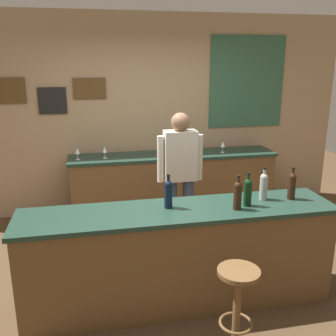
{
  "coord_description": "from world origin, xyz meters",
  "views": [
    {
      "loc": [
        -0.72,
        -3.4,
        2.17
      ],
      "look_at": [
        0.07,
        0.45,
        1.05
      ],
      "focal_mm": 40.82,
      "sensor_mm": 36.0,
      "label": 1
    }
  ],
  "objects_px": {
    "wine_bottle_e": "(292,185)",
    "wine_glass_c": "(197,146)",
    "bartender": "(180,173)",
    "wine_bottle_d": "(264,185)",
    "wine_bottle_a": "(168,193)",
    "wine_glass_a": "(77,151)",
    "wine_glass_d": "(223,145)",
    "bar_stool": "(237,296)",
    "wine_bottle_b": "(238,194)",
    "wine_bottle_c": "(248,191)",
    "wine_glass_b": "(105,150)"
  },
  "relations": [
    {
      "from": "bar_stool",
      "to": "wine_bottle_b",
      "type": "distance_m",
      "value": 0.85
    },
    {
      "from": "wine_bottle_b",
      "to": "wine_bottle_d",
      "type": "distance_m",
      "value": 0.37
    },
    {
      "from": "wine_glass_a",
      "to": "wine_glass_d",
      "type": "bearing_deg",
      "value": 0.0
    },
    {
      "from": "bar_stool",
      "to": "wine_bottle_e",
      "type": "relative_size",
      "value": 2.22
    },
    {
      "from": "bartender",
      "to": "bar_stool",
      "type": "height_order",
      "value": "bartender"
    },
    {
      "from": "wine_glass_d",
      "to": "wine_glass_c",
      "type": "bearing_deg",
      "value": 178.93
    },
    {
      "from": "bar_stool",
      "to": "wine_glass_d",
      "type": "relative_size",
      "value": 4.39
    },
    {
      "from": "bar_stool",
      "to": "wine_glass_a",
      "type": "bearing_deg",
      "value": 114.16
    },
    {
      "from": "wine_bottle_b",
      "to": "wine_glass_b",
      "type": "xyz_separation_m",
      "value": [
        -1.04,
        2.1,
        -0.05
      ]
    },
    {
      "from": "bar_stool",
      "to": "wine_glass_c",
      "type": "height_order",
      "value": "wine_glass_c"
    },
    {
      "from": "wine_bottle_a",
      "to": "wine_glass_c",
      "type": "xyz_separation_m",
      "value": [
        0.82,
        1.96,
        -0.05
      ]
    },
    {
      "from": "wine_bottle_b",
      "to": "wine_glass_b",
      "type": "bearing_deg",
      "value": 116.3
    },
    {
      "from": "wine_bottle_c",
      "to": "wine_glass_b",
      "type": "distance_m",
      "value": 2.35
    },
    {
      "from": "wine_glass_a",
      "to": "wine_glass_b",
      "type": "distance_m",
      "value": 0.35
    },
    {
      "from": "bar_stool",
      "to": "wine_glass_d",
      "type": "height_order",
      "value": "wine_glass_d"
    },
    {
      "from": "wine_bottle_e",
      "to": "wine_glass_b",
      "type": "bearing_deg",
      "value": 129.58
    },
    {
      "from": "wine_bottle_a",
      "to": "bar_stool",
      "type": "bearing_deg",
      "value": -62.08
    },
    {
      "from": "wine_bottle_b",
      "to": "wine_glass_a",
      "type": "distance_m",
      "value": 2.52
    },
    {
      "from": "bar_stool",
      "to": "wine_bottle_e",
      "type": "xyz_separation_m",
      "value": [
        0.78,
        0.71,
        0.6
      ]
    },
    {
      "from": "wine_bottle_a",
      "to": "wine_bottle_e",
      "type": "height_order",
      "value": "same"
    },
    {
      "from": "wine_bottle_b",
      "to": "wine_glass_d",
      "type": "bearing_deg",
      "value": 73.77
    },
    {
      "from": "wine_bottle_b",
      "to": "wine_bottle_e",
      "type": "bearing_deg",
      "value": 13.25
    },
    {
      "from": "wine_bottle_a",
      "to": "wine_bottle_c",
      "type": "relative_size",
      "value": 1.0
    },
    {
      "from": "wine_bottle_a",
      "to": "wine_bottle_b",
      "type": "bearing_deg",
      "value": -14.84
    },
    {
      "from": "bar_stool",
      "to": "wine_bottle_d",
      "type": "xyz_separation_m",
      "value": [
        0.52,
        0.75,
        0.6
      ]
    },
    {
      "from": "wine_glass_d",
      "to": "wine_bottle_d",
      "type": "bearing_deg",
      "value": -98.48
    },
    {
      "from": "bartender",
      "to": "wine_bottle_e",
      "type": "distance_m",
      "value": 1.28
    },
    {
      "from": "wine_bottle_e",
      "to": "wine_glass_c",
      "type": "distance_m",
      "value": 2.0
    },
    {
      "from": "wine_bottle_a",
      "to": "wine_bottle_c",
      "type": "height_order",
      "value": "same"
    },
    {
      "from": "wine_glass_b",
      "to": "wine_bottle_e",
      "type": "bearing_deg",
      "value": -50.42
    },
    {
      "from": "bartender",
      "to": "bar_stool",
      "type": "bearing_deg",
      "value": -88.26
    },
    {
      "from": "wine_bottle_c",
      "to": "wine_bottle_d",
      "type": "bearing_deg",
      "value": 30.23
    },
    {
      "from": "wine_bottle_d",
      "to": "wine_glass_b",
      "type": "distance_m",
      "value": 2.36
    },
    {
      "from": "wine_bottle_e",
      "to": "wine_glass_c",
      "type": "bearing_deg",
      "value": 99.84
    },
    {
      "from": "wine_bottle_d",
      "to": "wine_glass_b",
      "type": "bearing_deg",
      "value": 125.36
    },
    {
      "from": "bartender",
      "to": "wine_glass_b",
      "type": "xyz_separation_m",
      "value": [
        -0.79,
        1.0,
        0.07
      ]
    },
    {
      "from": "wine_glass_b",
      "to": "wine_glass_c",
      "type": "xyz_separation_m",
      "value": [
        1.28,
        0.01,
        0.0
      ]
    },
    {
      "from": "wine_bottle_a",
      "to": "wine_glass_c",
      "type": "bearing_deg",
      "value": 67.28
    },
    {
      "from": "bar_stool",
      "to": "wine_bottle_e",
      "type": "bearing_deg",
      "value": 42.13
    },
    {
      "from": "wine_bottle_e",
      "to": "wine_bottle_c",
      "type": "bearing_deg",
      "value": -170.51
    },
    {
      "from": "bar_stool",
      "to": "wine_glass_b",
      "type": "distance_m",
      "value": 2.86
    },
    {
      "from": "bartender",
      "to": "wine_bottle_d",
      "type": "relative_size",
      "value": 5.29
    },
    {
      "from": "wine_glass_c",
      "to": "wine_glass_d",
      "type": "relative_size",
      "value": 1.0
    },
    {
      "from": "bartender",
      "to": "wine_bottle_a",
      "type": "xyz_separation_m",
      "value": [
        -0.33,
        -0.95,
        0.12
      ]
    },
    {
      "from": "wine_bottle_a",
      "to": "wine_glass_a",
      "type": "distance_m",
      "value": 2.12
    },
    {
      "from": "wine_glass_b",
      "to": "wine_glass_c",
      "type": "relative_size",
      "value": 1.0
    },
    {
      "from": "wine_bottle_a",
      "to": "wine_bottle_d",
      "type": "bearing_deg",
      "value": 1.75
    },
    {
      "from": "wine_bottle_e",
      "to": "wine_glass_d",
      "type": "xyz_separation_m",
      "value": [
        0.03,
        1.97,
        -0.05
      ]
    },
    {
      "from": "wine_bottle_c",
      "to": "wine_glass_d",
      "type": "height_order",
      "value": "wine_bottle_c"
    },
    {
      "from": "wine_glass_a",
      "to": "wine_glass_c",
      "type": "xyz_separation_m",
      "value": [
        1.64,
        0.01,
        0.0
      ]
    }
  ]
}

